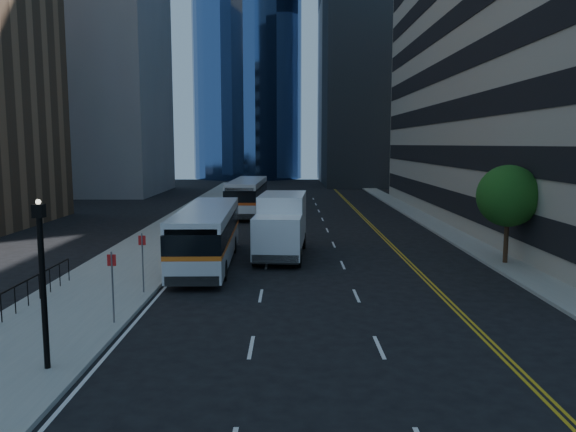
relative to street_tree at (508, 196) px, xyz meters
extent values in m
plane|color=black|center=(-9.00, -8.00, -3.64)|extent=(160.00, 160.00, 0.00)
cube|color=gray|center=(-19.50, 17.00, -3.57)|extent=(5.00, 90.00, 0.15)
cube|color=gray|center=(0.00, 17.00, -3.57)|extent=(2.00, 90.00, 0.15)
cube|color=gray|center=(-37.00, 44.00, 13.86)|extent=(18.00, 18.00, 35.00)
cylinder|color=#332114|center=(0.00, 0.00, -2.39)|extent=(0.24, 0.24, 2.20)
sphere|color=#194915|center=(0.00, 0.00, 0.01)|extent=(3.20, 3.20, 3.20)
cylinder|color=black|center=(-18.00, -14.00, -1.39)|extent=(0.16, 0.16, 4.20)
cube|color=black|center=(-18.00, -14.00, 0.89)|extent=(0.28, 0.28, 0.36)
cube|color=silver|center=(-15.60, 0.12, -2.77)|extent=(2.85, 11.69, 1.07)
cube|color=orange|center=(-15.60, 0.12, -2.14)|extent=(2.87, 11.71, 0.21)
cube|color=black|center=(-15.60, 0.12, -1.61)|extent=(2.87, 11.71, 0.87)
cube|color=silver|center=(-15.60, 0.12, -0.88)|extent=(2.85, 11.69, 0.48)
cylinder|color=black|center=(-16.64, -3.40, -3.16)|extent=(0.32, 0.98, 0.97)
cylinder|color=black|center=(-14.36, -3.33, -3.16)|extent=(0.32, 0.98, 0.97)
cylinder|color=black|center=(-16.83, 3.19, -3.16)|extent=(0.32, 0.98, 0.97)
cylinder|color=black|center=(-14.55, 3.25, -3.16)|extent=(0.32, 0.98, 0.97)
cube|color=silver|center=(-15.07, 21.52, -2.74)|extent=(3.00, 12.13, 1.10)
cube|color=#D04513|center=(-15.07, 21.52, -2.08)|extent=(3.02, 12.15, 0.22)
cube|color=black|center=(-15.07, 21.52, -1.53)|extent=(3.02, 12.15, 0.90)
cube|color=silver|center=(-15.07, 21.52, -0.78)|extent=(3.00, 12.13, 0.50)
cylinder|color=black|center=(-16.38, 17.95, -3.14)|extent=(0.33, 1.01, 1.00)
cylinder|color=black|center=(-14.01, 17.87, -3.14)|extent=(0.33, 1.01, 1.00)
cylinder|color=black|center=(-16.15, 24.77, -3.14)|extent=(0.33, 1.01, 1.00)
cylinder|color=black|center=(-13.78, 24.70, -3.14)|extent=(0.33, 1.01, 1.00)
cube|color=white|center=(-11.93, -0.20, -2.15)|extent=(2.63, 2.44, 2.16)
cube|color=black|center=(-12.00, -1.17, -1.73)|extent=(2.27, 0.22, 1.13)
cube|color=white|center=(-11.67, 3.40, -1.53)|extent=(2.82, 5.11, 2.68)
cube|color=black|center=(-11.76, 2.27, -3.07)|extent=(2.36, 6.92, 0.26)
cylinder|color=black|center=(-13.06, -0.32, -3.15)|extent=(0.36, 1.01, 0.99)
cylinder|color=black|center=(-10.83, -0.48, -3.15)|extent=(0.36, 1.01, 0.99)
cylinder|color=black|center=(-12.69, 4.82, -3.15)|extent=(0.36, 1.01, 0.99)
cylinder|color=black|center=(-10.47, 4.66, -3.15)|extent=(0.36, 1.01, 0.99)
camera|label=1|loc=(-11.31, -28.84, 2.65)|focal=35.00mm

